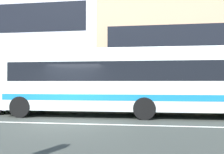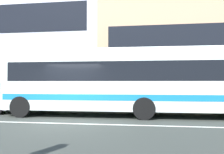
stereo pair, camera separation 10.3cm
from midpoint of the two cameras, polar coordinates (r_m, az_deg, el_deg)
The scene contains 5 objects.
ground_plane at distance 9.43m, azimuth -12.20°, elevation -11.48°, with size 160.00×160.00×0.00m, color #373B36.
lane_centre_line at distance 9.43m, azimuth -12.20°, elevation -11.46°, with size 60.00×0.16×0.01m, color silver.
hedge_row_far at distance 15.22m, azimuth 10.89°, elevation -5.68°, with size 20.89×1.10×1.04m, color #306F26.
apartment_block_left at distance 27.96m, azimuth -24.90°, elevation 8.35°, with size 22.39×9.64×12.69m.
transit_bus at distance 11.28m, azimuth 4.41°, elevation -0.64°, with size 12.16×2.83×3.28m.
Camera 2 is at (3.22, -8.72, 1.65)m, focal length 35.90 mm.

